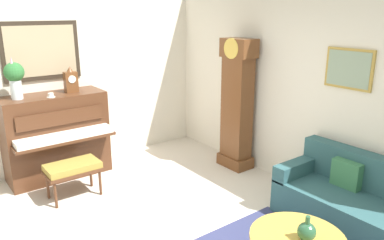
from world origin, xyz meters
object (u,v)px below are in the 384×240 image
Objects in this scene: coffee_table at (297,239)px; green_jug at (307,231)px; couch at (364,207)px; mantel_clock at (71,81)px; flower_vase at (15,76)px; piano at (57,136)px; teacup at (51,96)px; grandfather_clock at (237,108)px; piano_bench at (73,169)px.

green_jug reaches higher than coffee_table.
couch is 7.92× the size of green_jug.
green_jug is at bearing 11.53° from mantel_clock.
coffee_table is 3.67× the size of green_jug.
flower_vase is 2.42× the size of green_jug.
couch is 1.20m from green_jug.
mantel_clock is (-3.57, -1.93, 1.11)m from couch.
teacup is at bearing -22.52° from piano.
green_jug is (0.09, -1.18, 0.20)m from couch.
teacup reaches higher than coffee_table.
mantel_clock is 1.58× the size of green_jug.
mantel_clock is at bearing -151.66° from couch.
teacup is at bearing -162.59° from green_jug.
grandfather_clock is 8.46× the size of green_jug.
green_jug is at bearing -85.67° from couch.
grandfather_clock is 1.07× the size of couch.
grandfather_clock is 2.31× the size of coffee_table.
green_jug is (3.50, 1.10, -0.77)m from teacup.
coffee_table is at bearing 17.56° from teacup.
coffee_table is at bearing -89.48° from couch.
piano is 0.83m from piano_bench.
couch is at bearing 90.52° from coffee_table.
couch is at bearing -4.06° from grandfather_clock.
coffee_table is at bearing 22.47° from flower_vase.
piano is at bearing 157.48° from teacup.
piano reaches higher than couch.
piano is 1.64× the size of coffee_table.
green_jug is at bearing 22.24° from flower_vase.
grandfather_clock is at bearing 64.23° from teacup.
mantel_clock reaches higher than piano.
flower_vase is (-3.57, -2.67, 1.26)m from couch.
teacup is at bearing 68.31° from flower_vase.
grandfather_clock is 2.72m from green_jug.
grandfather_clock is (1.34, 2.37, 0.33)m from piano.
coffee_table is at bearing 11.54° from mantel_clock.
teacup is 0.48× the size of green_jug.
grandfather_clock is at bearing 57.38° from mantel_clock.
couch is 1.20m from coffee_table.
piano is at bearing -90.59° from mantel_clock.
mantel_clock is at bearing -168.47° from green_jug.
teacup is at bearing 179.61° from piano_bench.
teacup is (0.16, -0.07, 0.65)m from piano.
piano_bench is at bearing -158.97° from green_jug.
piano_bench is at bearing 26.43° from flower_vase.
couch is (3.57, 2.21, -0.32)m from piano.
flower_vase is (-0.79, -0.39, 1.16)m from piano_bench.
coffee_table is 3.70m from teacup.
piano_bench is at bearing -0.39° from teacup.
teacup is at bearing -162.44° from coffee_table.
grandfather_clock is 2.68m from coffee_table.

